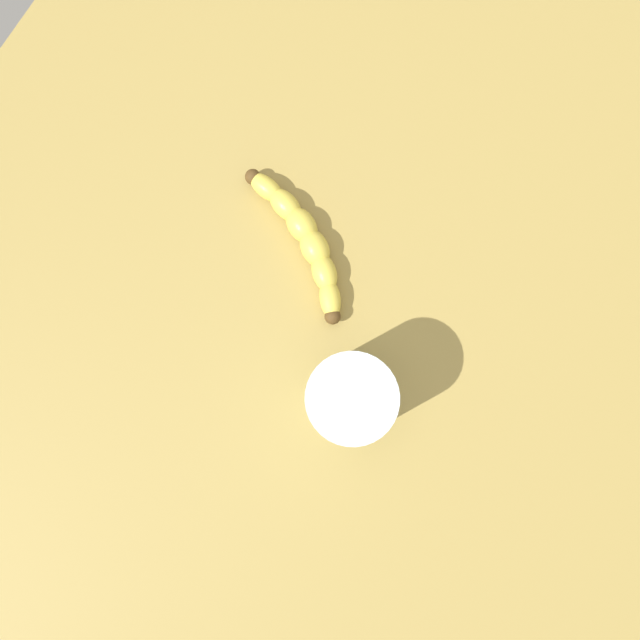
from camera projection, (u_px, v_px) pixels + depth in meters
The scene contains 3 objects.
wooden_tabletop at pixel (379, 325), 72.03cm from camera, with size 120.00×120.00×3.00cm, color #A48A45.
banana at pixel (304, 239), 70.28cm from camera, with size 19.15×12.25×3.32cm.
smoothie_glass at pixel (349, 399), 63.64cm from camera, with size 9.49×9.49×11.52cm.
Camera 1 is at (-1.56, -11.68, 72.93)cm, focal length 32.85 mm.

